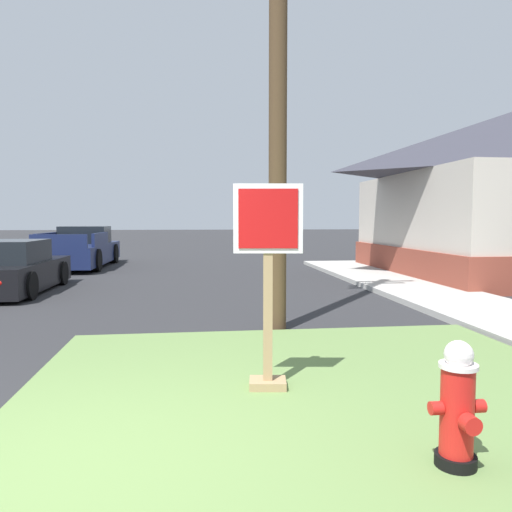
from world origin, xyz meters
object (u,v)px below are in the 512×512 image
(parked_sedan_black, at_px, (10,270))
(stop_sign, at_px, (268,294))
(manhole_cover, at_px, (153,343))
(fire_hydrant, at_px, (457,408))
(pickup_truck_navy, at_px, (81,250))

(parked_sedan_black, bearing_deg, stop_sign, -56.01)
(stop_sign, distance_m, manhole_cover, 2.78)
(stop_sign, height_order, parked_sedan_black, stop_sign)
(fire_hydrant, height_order, parked_sedan_black, parked_sedan_black)
(fire_hydrant, height_order, stop_sign, stop_sign)
(fire_hydrant, height_order, pickup_truck_navy, pickup_truck_navy)
(parked_sedan_black, bearing_deg, pickup_truck_navy, 87.81)
(fire_hydrant, xyz_separation_m, pickup_truck_navy, (-5.86, 15.46, 0.13))
(stop_sign, relative_size, parked_sedan_black, 0.49)
(manhole_cover, bearing_deg, fire_hydrant, -59.16)
(stop_sign, bearing_deg, pickup_truck_navy, 109.31)
(pickup_truck_navy, bearing_deg, parked_sedan_black, -92.19)
(parked_sedan_black, distance_m, pickup_truck_navy, 6.27)
(manhole_cover, bearing_deg, pickup_truck_navy, 106.99)
(manhole_cover, relative_size, parked_sedan_black, 0.17)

